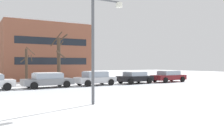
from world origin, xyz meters
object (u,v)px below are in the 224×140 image
parked_car_gray (48,80)px  parked_car_black (135,77)px  street_lamp (99,38)px  parked_car_maroon (169,76)px  parked_car_silver (95,78)px

parked_car_gray → parked_car_black: 9.71m
street_lamp → parked_car_maroon: street_lamp is taller
street_lamp → parked_car_black: 14.46m
parked_car_silver → parked_car_maroon: parked_car_silver is taller
parked_car_maroon → street_lamp: bearing=-145.0°
street_lamp → parked_car_gray: bearing=90.2°
parked_car_silver → parked_car_maroon: (9.71, -0.27, -0.02)m
street_lamp → parked_car_gray: size_ratio=1.26×
parked_car_gray → parked_car_silver: parked_car_silver is taller
parked_car_gray → parked_car_maroon: parked_car_maroon is taller
street_lamp → parked_car_maroon: bearing=35.0°
parked_car_gray → parked_car_maroon: size_ratio=1.03×
parked_car_gray → parked_car_silver: size_ratio=1.11×
parked_car_silver → parked_car_gray: bearing=-179.4°
parked_car_silver → parked_car_black: size_ratio=1.03×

